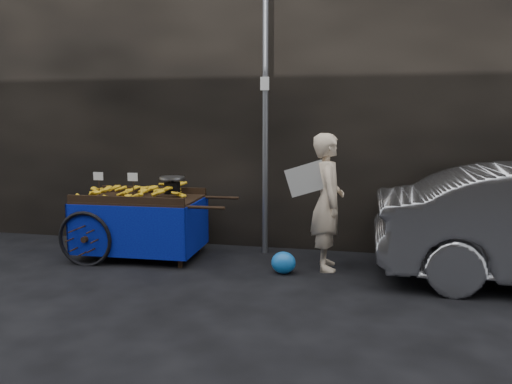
# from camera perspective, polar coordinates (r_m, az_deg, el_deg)

# --- Properties ---
(ground) EXTENTS (80.00, 80.00, 0.00)m
(ground) POSITION_cam_1_polar(r_m,az_deg,el_deg) (6.15, -4.15, -9.89)
(ground) COLOR black
(ground) RESTS_ON ground
(building_wall) EXTENTS (13.50, 2.00, 5.00)m
(building_wall) POSITION_cam_1_polar(r_m,az_deg,el_deg) (8.31, 3.50, 12.36)
(building_wall) COLOR black
(building_wall) RESTS_ON ground
(street_pole) EXTENTS (0.12, 0.10, 4.00)m
(street_pole) POSITION_cam_1_polar(r_m,az_deg,el_deg) (7.03, 1.07, 9.06)
(street_pole) COLOR slate
(street_pole) RESTS_ON ground
(banana_cart) EXTENTS (2.27, 1.16, 1.22)m
(banana_cart) POSITION_cam_1_polar(r_m,az_deg,el_deg) (7.13, -13.46, -1.30)
(banana_cart) COLOR black
(banana_cart) RESTS_ON ground
(vendor) EXTENTS (0.81, 0.70, 1.75)m
(vendor) POSITION_cam_1_polar(r_m,az_deg,el_deg) (6.42, 8.17, -1.11)
(vendor) COLOR beige
(vendor) RESTS_ON ground
(plastic_bag) EXTENTS (0.31, 0.25, 0.28)m
(plastic_bag) POSITION_cam_1_polar(r_m,az_deg,el_deg) (6.31, 3.16, -8.07)
(plastic_bag) COLOR blue
(plastic_bag) RESTS_ON ground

